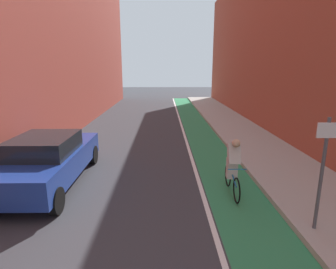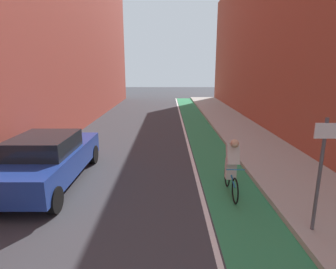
{
  "view_description": "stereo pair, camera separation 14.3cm",
  "coord_description": "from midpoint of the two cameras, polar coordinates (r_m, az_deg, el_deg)",
  "views": [
    {
      "loc": [
        0.85,
        2.33,
        3.4
      ],
      "look_at": [
        0.99,
        11.71,
        1.12
      ],
      "focal_mm": 29.15,
      "sensor_mm": 36.0,
      "label": 1
    },
    {
      "loc": [
        0.99,
        2.33,
        3.4
      ],
      "look_at": [
        0.99,
        11.71,
        1.12
      ],
      "focal_mm": 29.15,
      "sensor_mm": 36.0,
      "label": 2
    }
  ],
  "objects": [
    {
      "name": "parked_sedan_blue",
      "position": [
        8.86,
        -24.09,
        -4.75
      ],
      "size": [
        1.87,
        4.68,
        1.53
      ],
      "color": "navy",
      "rests_on": "ground"
    },
    {
      "name": "building_facade_right",
      "position": [
        17.26,
        23.16,
        18.46
      ],
      "size": [
        2.4,
        32.29,
        10.32
      ],
      "primitive_type": "cube",
      "color": "#9E4C38",
      "rests_on": "ground"
    },
    {
      "name": "lane_divider_stripe",
      "position": [
        14.27,
        3.18,
        -0.16
      ],
      "size": [
        0.12,
        36.29,
        0.0
      ],
      "primitive_type": "cube",
      "color": "white",
      "rests_on": "ground"
    },
    {
      "name": "cyclist_mid",
      "position": [
        7.68,
        12.89,
        -6.12
      ],
      "size": [
        0.48,
        1.72,
        1.62
      ],
      "color": "black",
      "rests_on": "ground"
    },
    {
      "name": "ground_plane",
      "position": [
        12.33,
        -5.1,
        -2.41
      ],
      "size": [
        79.84,
        79.84,
        0.0
      ],
      "primitive_type": "plane",
      "color": "#38383D"
    },
    {
      "name": "sidewalk_right",
      "position": [
        14.79,
        15.21,
        0.15
      ],
      "size": [
        2.78,
        36.29,
        0.14
      ],
      "primitive_type": "cube",
      "color": "#A8A59E",
      "rests_on": "ground"
    },
    {
      "name": "street_sign_post",
      "position": [
        6.19,
        29.12,
        -5.46
      ],
      "size": [
        0.44,
        0.07,
        2.36
      ],
      "color": "#4C4C51",
      "rests_on": "sidewalk_right"
    },
    {
      "name": "bike_lane_paint",
      "position": [
        14.36,
        6.77,
        -0.15
      ],
      "size": [
        1.6,
        36.29,
        0.0
      ],
      "primitive_type": "cube",
      "color": "#2D8451",
      "rests_on": "ground"
    }
  ]
}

